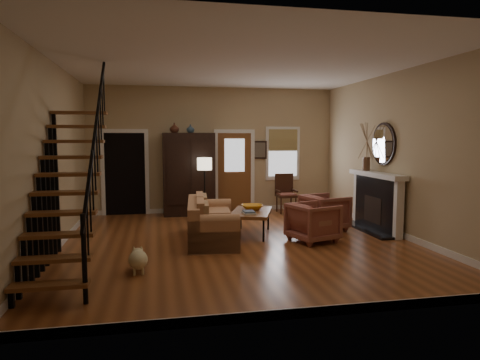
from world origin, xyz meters
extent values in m
plane|color=brown|center=(0.00, 0.00, 0.00)|extent=(7.00, 7.00, 0.00)
plane|color=white|center=(0.00, 0.00, 3.30)|extent=(7.00, 7.00, 0.00)
cube|color=tan|center=(0.00, 3.50, 1.65)|extent=(6.50, 0.04, 3.30)
cube|color=tan|center=(-3.25, 0.00, 1.65)|extent=(0.04, 7.00, 3.30)
cube|color=tan|center=(3.25, 0.00, 1.65)|extent=(0.04, 7.00, 3.30)
cube|color=black|center=(-2.30, 3.65, 1.05)|extent=(1.00, 0.36, 2.10)
cube|color=brown|center=(0.55, 3.48, 1.05)|extent=(0.90, 0.06, 2.10)
cube|color=silver|center=(1.90, 3.47, 1.55)|extent=(0.96, 0.06, 1.46)
cube|color=black|center=(3.13, 0.50, 0.57)|extent=(0.24, 1.60, 1.15)
cube|color=white|center=(3.07, 0.50, 1.20)|extent=(0.30, 1.95, 0.10)
cylinder|color=silver|center=(3.20, 0.50, 1.85)|extent=(0.05, 0.90, 0.90)
imported|color=#4C2619|center=(-1.05, 3.05, 2.22)|extent=(0.24, 0.24, 0.25)
imported|color=#334C60|center=(-0.65, 3.05, 2.21)|extent=(0.20, 0.20, 0.21)
imported|color=orange|center=(0.42, 0.72, 0.55)|extent=(0.44, 0.44, 0.11)
imported|color=maroon|center=(1.41, -0.19, 0.37)|extent=(1.03, 1.01, 0.74)
imported|color=maroon|center=(2.02, 0.72, 0.39)|extent=(1.03, 1.01, 0.77)
camera|label=1|loc=(-1.51, -7.80, 1.98)|focal=32.00mm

